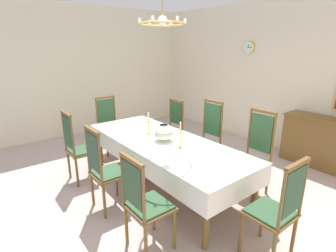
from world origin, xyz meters
name	(u,v)px	position (x,y,z in m)	size (l,w,h in m)	color
ground	(166,186)	(0.00, 0.00, -0.02)	(6.84, 5.80, 0.04)	#B6A39C
back_wall	(278,75)	(0.00, 2.94, 1.53)	(6.84, 0.08, 3.06)	beige
left_wall	(79,71)	(-3.46, 0.00, 1.53)	(0.08, 5.80, 3.06)	beige
dining_table	(163,145)	(0.00, -0.06, 0.69)	(2.84, 1.08, 0.75)	brown
tablecloth	(163,144)	(0.00, -0.06, 0.70)	(2.86, 1.10, 0.29)	white
chair_south_a	(78,146)	(-0.98, -1.00, 0.59)	(0.44, 0.42, 1.16)	brown
chair_north_a	(171,126)	(-0.98, 0.89, 0.58)	(0.44, 0.42, 1.10)	brown
chair_south_b	(104,168)	(-0.01, -1.00, 0.59)	(0.44, 0.42, 1.15)	brown
chair_north_b	(207,136)	(-0.01, 0.89, 0.62)	(0.44, 0.42, 1.23)	brown
chair_south_c	(144,202)	(0.93, -1.00, 0.57)	(0.44, 0.42, 1.09)	brown
chair_north_c	(254,153)	(0.93, 0.89, 0.62)	(0.44, 0.42, 1.24)	brown
chair_head_west	(109,124)	(-1.83, -0.06, 0.59)	(0.42, 0.44, 1.14)	brown
chair_head_east	(277,209)	(1.83, -0.06, 0.58)	(0.42, 0.44, 1.12)	brown
soup_tureen	(163,133)	(0.01, -0.06, 0.87)	(0.30, 0.30, 0.24)	silver
candlestick_west	(149,125)	(-0.39, -0.06, 0.90)	(0.07, 0.07, 0.35)	gold
candlestick_east	(180,138)	(0.39, -0.06, 0.91)	(0.07, 0.07, 0.37)	gold
bowl_near_left	(148,120)	(-0.99, 0.34, 0.78)	(0.20, 0.20, 0.04)	silver
bowl_near_right	(164,126)	(-0.53, 0.35, 0.78)	(0.18, 0.18, 0.04)	silver
spoon_primary	(145,119)	(-1.13, 0.37, 0.76)	(0.06, 0.17, 0.01)	gold
spoon_secondary	(161,125)	(-0.64, 0.37, 0.76)	(0.03, 0.18, 0.01)	gold
sideboard	(326,143)	(1.23, 2.62, 0.45)	(1.44, 0.48, 0.90)	brown
mounted_clock	(249,47)	(-0.71, 2.87, 2.09)	(0.28, 0.06, 0.28)	#D1B251
chandelier	(163,23)	(0.00, -0.06, 2.38)	(0.63, 0.62, 0.66)	gold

